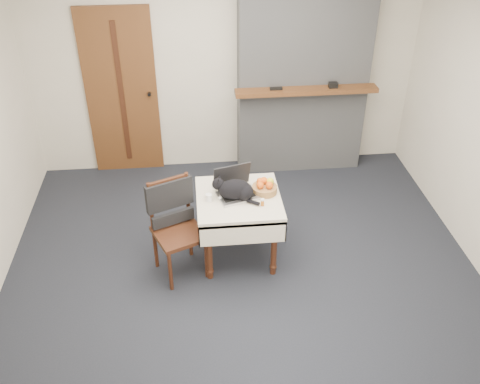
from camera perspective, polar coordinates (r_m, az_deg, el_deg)
The scene contains 12 objects.
ground at distance 5.27m, azimuth 0.18°, elevation -7.76°, with size 4.50×4.50×0.00m, color black.
room_shell at distance 4.73m, azimuth -0.37°, elevation 12.35°, with size 4.52×4.01×2.61m.
door at distance 6.45m, azimuth -12.50°, elevation 10.22°, with size 0.82×0.10×2.00m.
chimney at distance 6.31m, azimuth 6.80°, elevation 13.17°, with size 1.62×0.48×2.60m.
side_table at distance 5.02m, azimuth -0.15°, elevation -1.58°, with size 0.78×0.78×0.70m.
laptop at distance 4.97m, azimuth -0.51°, elevation 0.51°, with size 0.43×0.39×0.27m.
cat at distance 4.88m, azimuth -0.48°, elevation 0.24°, with size 0.43×0.28×0.22m.
cream_jar at distance 4.89m, azimuth -3.34°, elevation -0.59°, with size 0.06×0.06×0.07m, color white.
pill_bottle at distance 4.82m, azimuth 2.41°, elevation -1.09°, with size 0.03×0.03×0.07m.
fruit_basket at distance 5.00m, azimuth 2.64°, elevation 0.52°, with size 0.23×0.23×0.13m.
desk_clutter at distance 5.00m, azimuth 2.36°, elevation -0.11°, with size 0.15×0.02×0.01m, color black.
chair at distance 4.92m, azimuth -7.08°, elevation -2.38°, with size 0.56×0.56×0.96m.
Camera 1 is at (-0.41, -3.93, 3.49)m, focal length 40.00 mm.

